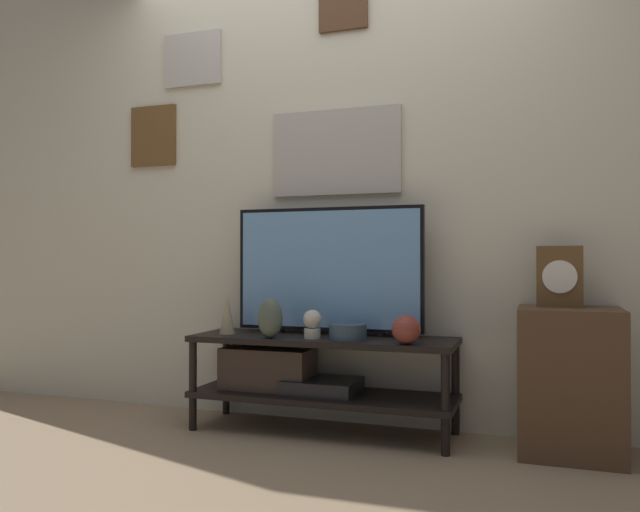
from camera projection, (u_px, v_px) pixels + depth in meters
name	position (u px, v px, depth m)	size (l,w,h in m)	color
ground_plane	(305.00, 446.00, 2.90)	(12.00, 12.00, 0.00)	#997F60
wall_back	(337.00, 171.00, 3.40)	(6.40, 0.08, 2.70)	beige
media_console	(303.00, 371.00, 3.18)	(1.34, 0.42, 0.48)	black
television	(329.00, 269.00, 3.23)	(1.00, 0.05, 0.66)	black
vase_urn_stoneware	(270.00, 318.00, 3.08)	(0.13, 0.10, 0.20)	#4C5647
vase_slim_bronze	(227.00, 314.00, 3.26)	(0.08, 0.08, 0.21)	tan
vase_round_glass	(406.00, 330.00, 2.85)	(0.13, 0.13, 0.13)	brown
vase_wide_bowl	(348.00, 332.00, 3.01)	(0.18, 0.18, 0.08)	#2D4251
decorative_bust	(312.00, 323.00, 3.06)	(0.09, 0.09, 0.14)	beige
side_table	(570.00, 381.00, 2.77)	(0.44, 0.39, 0.65)	#513823
mantel_clock	(559.00, 276.00, 2.84)	(0.20, 0.11, 0.28)	brown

